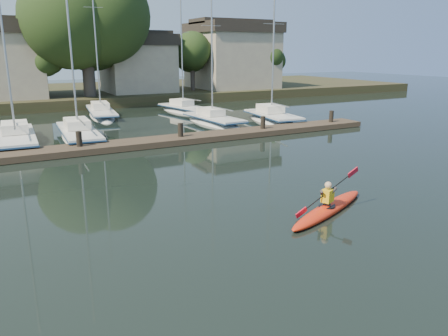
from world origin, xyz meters
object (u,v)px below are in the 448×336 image
kayak (329,207)px  dock (133,144)px  sailboat_2 (79,142)px  sailboat_7 (185,114)px  sailboat_6 (102,118)px  sailboat_4 (272,124)px  sailboat_1 (17,147)px  sailboat_3 (214,126)px

kayak → dock: kayak is taller
sailboat_2 → sailboat_7: sailboat_2 is taller
sailboat_6 → sailboat_4: bearing=-33.2°
sailboat_2 → sailboat_6: 10.08m
dock → sailboat_1: size_ratio=2.33×
sailboat_1 → sailboat_2: (3.65, -0.03, 0.01)m
kayak → sailboat_1: bearing=93.5°
dock → sailboat_2: bearing=118.8°
sailboat_1 → sailboat_7: 16.74m
sailboat_1 → sailboat_3: 13.96m
dock → sailboat_1: bearing=144.7°
sailboat_2 → sailboat_3: 10.33m
kayak → sailboat_7: size_ratio=0.40×
sailboat_3 → sailboat_4: (4.58, -1.28, -0.02)m
sailboat_1 → sailboat_2: sailboat_2 is taller
dock → kayak: bearing=-78.0°
kayak → sailboat_6: sailboat_6 is taller
dock → sailboat_1: (-5.93, 4.20, -0.40)m
kayak → sailboat_6: 27.16m
sailboat_2 → sailboat_7: bearing=40.0°
sailboat_3 → sailboat_7: 7.19m
kayak → sailboat_3: 19.53m
dock → sailboat_3: sailboat_3 is taller
kayak → sailboat_4: (9.67, 17.57, -0.40)m
kayak → sailboat_4: sailboat_4 is taller
sailboat_4 → sailboat_6: sailboat_6 is taller
sailboat_4 → dock: bearing=-155.0°
sailboat_2 → sailboat_3: size_ratio=1.19×
sailboat_1 → sailboat_3: bearing=6.9°
sailboat_2 → sailboat_3: (10.27, 1.15, 0.00)m
kayak → sailboat_3: (5.09, 18.85, -0.38)m
sailboat_1 → kayak: bearing=-61.2°
kayak → sailboat_6: (-1.57, 27.11, -0.37)m
sailboat_1 → sailboat_7: bearing=32.0°
sailboat_3 → dock: bearing=-150.2°
sailboat_1 → sailboat_6: sailboat_6 is taller
sailboat_3 → sailboat_6: bearing=125.0°
sailboat_6 → sailboat_3: bearing=-44.0°
sailboat_1 → dock: bearing=-33.0°
dock → sailboat_6: (1.32, 13.58, -0.38)m
sailboat_7 → dock: bearing=-135.0°
sailboat_2 → sailboat_4: 14.84m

